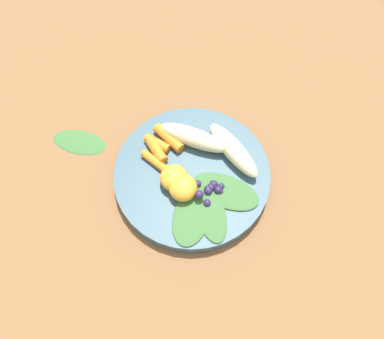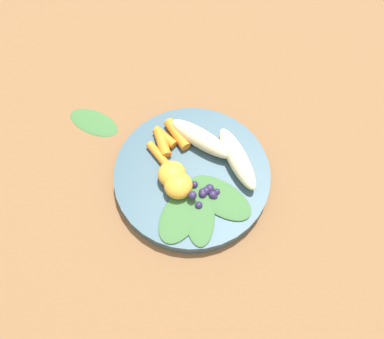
{
  "view_description": "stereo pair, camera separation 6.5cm",
  "coord_description": "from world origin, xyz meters",
  "views": [
    {
      "loc": [
        -0.21,
        0.2,
        0.61
      ],
      "look_at": [
        0.0,
        0.0,
        0.03
      ],
      "focal_mm": 36.42,
      "sensor_mm": 36.0,
      "label": 1
    },
    {
      "loc": [
        -0.25,
        0.15,
        0.61
      ],
      "look_at": [
        0.0,
        0.0,
        0.03
      ],
      "focal_mm": 36.42,
      "sensor_mm": 36.0,
      "label": 2
    }
  ],
  "objects": [
    {
      "name": "orange_segment_far",
      "position": [
        0.01,
        0.03,
        0.04
      ],
      "size": [
        0.05,
        0.05,
        0.03
      ],
      "primitive_type": "ellipsoid",
      "color": "#F4A833",
      "rests_on": "bowl"
    },
    {
      "name": "carrot_mid_right",
      "position": [
        0.07,
        0.02,
        0.03
      ],
      "size": [
        0.05,
        0.03,
        0.02
      ],
      "primitive_type": "cylinder",
      "rotation": [
        0.0,
        1.57,
        6.04
      ],
      "color": "orange",
      "rests_on": "bowl"
    },
    {
      "name": "banana_peeled_right",
      "position": [
        -0.02,
        -0.07,
        0.04
      ],
      "size": [
        0.13,
        0.05,
        0.03
      ],
      "primitive_type": "ellipsoid",
      "rotation": [
        0.0,
        0.0,
        6.12
      ],
      "color": "beige",
      "rests_on": "bowl"
    },
    {
      "name": "ground_plane",
      "position": [
        0.0,
        0.0,
        0.0
      ],
      "size": [
        2.4,
        2.4,
        0.0
      ],
      "primitive_type": "plane",
      "color": "brown"
    },
    {
      "name": "kale_leaf_rear",
      "position": [
        -0.06,
        -0.01,
        0.03
      ],
      "size": [
        0.13,
        0.1,
        0.0
      ],
      "primitive_type": "ellipsoid",
      "rotation": [
        0.0,
        0.0,
        9.83
      ],
      "color": "#3D7038",
      "rests_on": "bowl"
    },
    {
      "name": "kale_leaf_stray",
      "position": [
        0.2,
        0.1,
        0.0
      ],
      "size": [
        0.11,
        0.09,
        0.01
      ],
      "primitive_type": "ellipsoid",
      "rotation": [
        0.0,
        0.0,
        0.54
      ],
      "color": "#3D7038",
      "rests_on": "ground_plane"
    },
    {
      "name": "blueberry_pile",
      "position": [
        -0.05,
        0.01,
        0.03
      ],
      "size": [
        0.05,
        0.05,
        0.03
      ],
      "color": "#2D234C",
      "rests_on": "bowl"
    },
    {
      "name": "kale_leaf_right",
      "position": [
        -0.07,
        0.03,
        0.03
      ],
      "size": [
        0.12,
        0.1,
        0.0
      ],
      "primitive_type": "ellipsoid",
      "rotation": [
        0.0,
        0.0,
        8.9
      ],
      "color": "#3D7038",
      "rests_on": "bowl"
    },
    {
      "name": "carrot_mid_left",
      "position": [
        0.08,
        0.01,
        0.03
      ],
      "size": [
        0.05,
        0.03,
        0.02
      ],
      "primitive_type": "cylinder",
      "rotation": [
        0.0,
        1.57,
        6.53
      ],
      "color": "orange",
      "rests_on": "bowl"
    },
    {
      "name": "banana_peeled_left",
      "position": [
        0.04,
        -0.04,
        0.04
      ],
      "size": [
        0.13,
        0.08,
        0.03
      ],
      "primitive_type": "ellipsoid",
      "rotation": [
        0.0,
        0.0,
        6.69
      ],
      "color": "beige",
      "rests_on": "bowl"
    },
    {
      "name": "carrot_front",
      "position": [
        0.07,
        -0.01,
        0.03
      ],
      "size": [
        0.06,
        0.02,
        0.02
      ],
      "primitive_type": "cylinder",
      "rotation": [
        0.0,
        1.57,
        6.28
      ],
      "color": "orange",
      "rests_on": "bowl"
    },
    {
      "name": "kale_leaf_left",
      "position": [
        -0.06,
        0.05,
        0.03
      ],
      "size": [
        0.1,
        0.12,
        0.0
      ],
      "primitive_type": "ellipsoid",
      "rotation": [
        0.0,
        0.0,
        8.4
      ],
      "color": "#3D7038",
      "rests_on": "bowl"
    },
    {
      "name": "bowl",
      "position": [
        0.0,
        0.0,
        0.01
      ],
      "size": [
        0.26,
        0.26,
        0.02
      ],
      "primitive_type": "cylinder",
      "color": "#385666",
      "rests_on": "ground_plane"
    },
    {
      "name": "orange_segment_near",
      "position": [
        -0.02,
        0.04,
        0.04
      ],
      "size": [
        0.05,
        0.05,
        0.03
      ],
      "primitive_type": "ellipsoid",
      "color": "#F4A833",
      "rests_on": "bowl"
    },
    {
      "name": "carrot_rear",
      "position": [
        0.05,
        0.03,
        0.03
      ],
      "size": [
        0.06,
        0.02,
        0.01
      ],
      "primitive_type": "cylinder",
      "rotation": [
        0.0,
        1.57,
        6.38
      ],
      "color": "orange",
      "rests_on": "bowl"
    }
  ]
}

